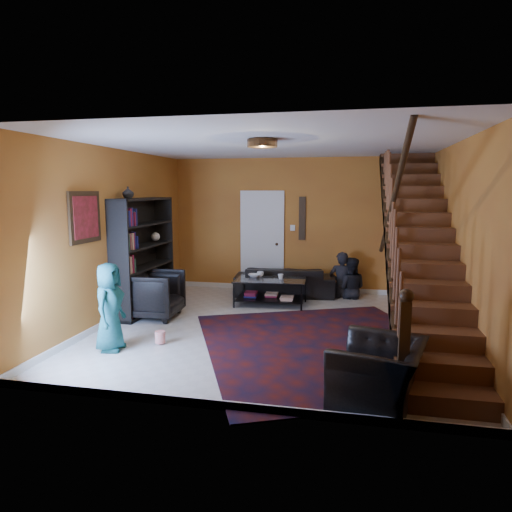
{
  "coord_description": "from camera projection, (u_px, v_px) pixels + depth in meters",
  "views": [
    {
      "loc": [
        1.19,
        -6.78,
        2.13
      ],
      "look_at": [
        -0.34,
        0.4,
        1.07
      ],
      "focal_mm": 32.0,
      "sensor_mm": 36.0,
      "label": 1
    }
  ],
  "objects": [
    {
      "name": "bowl",
      "position": [
        254.0,
        276.0,
        8.68
      ],
      "size": [
        0.26,
        0.26,
        0.06
      ],
      "primitive_type": "imported",
      "rotation": [
        0.0,
        0.0,
        0.14
      ],
      "color": "#999999",
      "rests_on": "coffee_table"
    },
    {
      "name": "vase",
      "position": [
        128.0,
        193.0,
        7.4
      ],
      "size": [
        0.18,
        0.18,
        0.19
      ],
      "primitive_type": "imported",
      "color": "#999999",
      "rests_on": "bookshelf"
    },
    {
      "name": "armchair_right",
      "position": [
        378.0,
        372.0,
        4.59
      ],
      "size": [
        1.07,
        1.15,
        0.63
      ],
      "primitive_type": "imported",
      "rotation": [
        0.0,
        0.0,
        -1.83
      ],
      "color": "black",
      "rests_on": "floor"
    },
    {
      "name": "armchair_left",
      "position": [
        154.0,
        294.0,
        7.66
      ],
      "size": [
        0.91,
        0.89,
        0.79
      ],
      "primitive_type": "imported",
      "rotation": [
        0.0,
        0.0,
        1.62
      ],
      "color": "black",
      "rests_on": "floor"
    },
    {
      "name": "bookshelf",
      "position": [
        144.0,
        257.0,
        8.05
      ],
      "size": [
        0.35,
        1.8,
        2.0
      ],
      "color": "black",
      "rests_on": "floor"
    },
    {
      "name": "staircase",
      "position": [
        420.0,
        242.0,
        6.47
      ],
      "size": [
        0.95,
        5.02,
        3.18
      ],
      "color": "brown",
      "rests_on": "floor"
    },
    {
      "name": "rug",
      "position": [
        326.0,
        346.0,
        6.26
      ],
      "size": [
        4.44,
        4.68,
        0.02
      ],
      "primitive_type": "cube",
      "rotation": [
        0.0,
        0.0,
        0.41
      ],
      "color": "#45100C",
      "rests_on": "floor"
    },
    {
      "name": "cup_a",
      "position": [
        260.0,
        274.0,
        8.7
      ],
      "size": [
        0.14,
        0.14,
        0.1
      ],
      "primitive_type": "imported",
      "rotation": [
        0.0,
        0.0,
        0.13
      ],
      "color": "#999999",
      "rests_on": "coffee_table"
    },
    {
      "name": "ceiling_fixture",
      "position": [
        262.0,
        143.0,
        5.94
      ],
      "size": [
        0.4,
        0.4,
        0.1
      ],
      "primitive_type": "cylinder",
      "color": "#3F2814",
      "rests_on": "room"
    },
    {
      "name": "coffee_table",
      "position": [
        271.0,
        290.0,
        8.52
      ],
      "size": [
        1.34,
        0.83,
        0.49
      ],
      "rotation": [
        0.0,
        0.0,
        0.06
      ],
      "color": "black",
      "rests_on": "floor"
    },
    {
      "name": "person_adult_b",
      "position": [
        350.0,
        289.0,
        9.11
      ],
      "size": [
        0.64,
        0.52,
        1.26
      ],
      "primitive_type": "imported",
      "rotation": [
        0.0,
        0.0,
        3.08
      ],
      "color": "black",
      "rests_on": "sofa"
    },
    {
      "name": "floor",
      "position": [
        272.0,
        328.0,
        7.11
      ],
      "size": [
        5.5,
        5.5,
        0.0
      ],
      "primitive_type": "plane",
      "color": "beige",
      "rests_on": "ground"
    },
    {
      "name": "wall_hanging",
      "position": [
        302.0,
        218.0,
        9.5
      ],
      "size": [
        0.14,
        0.03,
        0.9
      ],
      "primitive_type": "cube",
      "color": "black",
      "rests_on": "room"
    },
    {
      "name": "person_adult_a",
      "position": [
        341.0,
        286.0,
        9.14
      ],
      "size": [
        0.52,
        0.36,
        1.37
      ],
      "primitive_type": "imported",
      "rotation": [
        0.0,
        0.0,
        3.09
      ],
      "color": "black",
      "rests_on": "sofa"
    },
    {
      "name": "cup_b",
      "position": [
        281.0,
        277.0,
        8.45
      ],
      "size": [
        0.12,
        0.12,
        0.1
      ],
      "primitive_type": "imported",
      "rotation": [
        0.0,
        0.0,
        -0.14
      ],
      "color": "#999999",
      "rests_on": "coffee_table"
    },
    {
      "name": "sofa",
      "position": [
        285.0,
        281.0,
        9.32
      ],
      "size": [
        2.08,
        0.98,
        0.59
      ],
      "primitive_type": "imported",
      "rotation": [
        0.0,
        0.0,
        3.24
      ],
      "color": "black",
      "rests_on": "floor"
    },
    {
      "name": "framed_picture",
      "position": [
        85.0,
        217.0,
        6.52
      ],
      "size": [
        0.04,
        0.74,
        0.74
      ],
      "primitive_type": "cube",
      "color": "maroon",
      "rests_on": "room"
    },
    {
      "name": "popcorn_bucket",
      "position": [
        160.0,
        337.0,
        6.36
      ],
      "size": [
        0.15,
        0.15,
        0.16
      ],
      "primitive_type": "cylinder",
      "rotation": [
        0.0,
        0.0,
        -0.01
      ],
      "color": "red",
      "rests_on": "rug"
    },
    {
      "name": "door",
      "position": [
        262.0,
        242.0,
        9.74
      ],
      "size": [
        0.82,
        0.05,
        2.05
      ],
      "primitive_type": "cube",
      "color": "silver",
      "rests_on": "floor"
    },
    {
      "name": "person_child",
      "position": [
        109.0,
        307.0,
        6.06
      ],
      "size": [
        0.42,
        0.61,
        1.19
      ],
      "primitive_type": "imported",
      "rotation": [
        0.0,
        0.0,
        1.65
      ],
      "color": "#196262",
      "rests_on": "armchair_left"
    },
    {
      "name": "room",
      "position": [
        215.0,
        301.0,
        8.67
      ],
      "size": [
        5.5,
        5.5,
        5.5
      ],
      "color": "#BE792A",
      "rests_on": "ground"
    }
  ]
}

